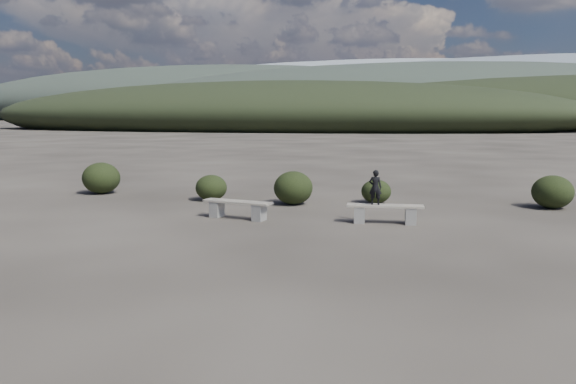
# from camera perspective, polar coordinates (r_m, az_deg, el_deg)

# --- Properties ---
(ground) EXTENTS (1200.00, 1200.00, 0.00)m
(ground) POSITION_cam_1_polar(r_m,az_deg,el_deg) (9.66, -1.01, -9.43)
(ground) COLOR #292520
(ground) RESTS_ON ground
(bench_left) EXTENTS (2.05, 0.78, 0.50)m
(bench_left) POSITION_cam_1_polar(r_m,az_deg,el_deg) (15.57, -5.15, -1.62)
(bench_left) COLOR slate
(bench_left) RESTS_ON ground
(bench_right) EXTENTS (2.03, 0.59, 0.50)m
(bench_right) POSITION_cam_1_polar(r_m,az_deg,el_deg) (15.06, 9.82, -2.03)
(bench_right) COLOR slate
(bench_right) RESTS_ON ground
(seated_person) EXTENTS (0.34, 0.23, 0.92)m
(seated_person) POSITION_cam_1_polar(r_m,az_deg,el_deg) (14.96, 8.87, 0.48)
(seated_person) COLOR black
(seated_person) RESTS_ON bench_right
(shrub_a) EXTENTS (1.05, 1.05, 0.86)m
(shrub_a) POSITION_cam_1_polar(r_m,az_deg,el_deg) (18.94, -7.81, 0.44)
(shrub_a) COLOR black
(shrub_a) RESTS_ON ground
(shrub_b) EXTENTS (1.25, 1.25, 1.07)m
(shrub_b) POSITION_cam_1_polar(r_m,az_deg,el_deg) (17.92, 0.54, 0.43)
(shrub_b) COLOR black
(shrub_b) RESTS_ON ground
(shrub_c) EXTENTS (0.97, 0.97, 0.77)m
(shrub_c) POSITION_cam_1_polar(r_m,az_deg,el_deg) (18.40, 8.95, 0.06)
(shrub_c) COLOR black
(shrub_c) RESTS_ON ground
(shrub_e) EXTENTS (1.22, 1.22, 1.02)m
(shrub_e) POSITION_cam_1_polar(r_m,az_deg,el_deg) (18.99, 25.29, 0.01)
(shrub_e) COLOR black
(shrub_e) RESTS_ON ground
(shrub_f) EXTENTS (1.34, 1.34, 1.14)m
(shrub_f) POSITION_cam_1_polar(r_m,az_deg,el_deg) (21.48, -18.44, 1.36)
(shrub_f) COLOR black
(shrub_f) RESTS_ON ground
(mountain_ridges) EXTENTS (500.00, 400.00, 56.00)m
(mountain_ridges) POSITION_cam_1_polar(r_m,az_deg,el_deg) (348.21, 12.06, 9.10)
(mountain_ridges) COLOR black
(mountain_ridges) RESTS_ON ground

